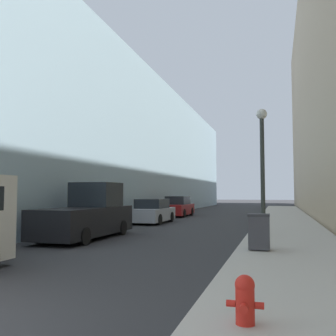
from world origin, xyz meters
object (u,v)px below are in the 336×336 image
object	(u,v)px
trash_bin	(259,231)
parked_sedan_near	(152,212)
lamppost	(262,161)
parked_sedan_far	(178,207)
pickup_truck	(88,215)
fire_hydrant	(245,298)

from	to	relation	value
trash_bin	parked_sedan_near	world-z (taller)	parked_sedan_near
trash_bin	parked_sedan_near	size ratio (longest dim) A/B	0.26
lamppost	parked_sedan_far	world-z (taller)	lamppost
pickup_truck	parked_sedan_near	world-z (taller)	pickup_truck
parked_sedan_far	lamppost	bearing A→B (deg)	-61.25
fire_hydrant	trash_bin	world-z (taller)	trash_bin
pickup_truck	parked_sedan_far	bearing A→B (deg)	90.46
pickup_truck	parked_sedan_near	size ratio (longest dim) A/B	1.29
lamppost	parked_sedan_near	world-z (taller)	lamppost
lamppost	parked_sedan_far	size ratio (longest dim) A/B	1.18
parked_sedan_near	lamppost	bearing A→B (deg)	-41.02
fire_hydrant	trash_bin	xyz separation A→B (m)	(-0.13, 6.64, 0.22)
pickup_truck	lamppost	bearing A→B (deg)	16.44
fire_hydrant	pickup_truck	bearing A→B (deg)	128.82
parked_sedan_near	parked_sedan_far	bearing A→B (deg)	91.66
pickup_truck	parked_sedan_far	world-z (taller)	pickup_truck
parked_sedan_far	fire_hydrant	bearing A→B (deg)	-73.09
fire_hydrant	pickup_truck	size ratio (longest dim) A/B	0.12
fire_hydrant	parked_sedan_near	distance (m)	18.39
pickup_truck	trash_bin	bearing A→B (deg)	-17.79
pickup_truck	parked_sedan_far	size ratio (longest dim) A/B	1.23
trash_bin	lamppost	bearing A→B (deg)	90.40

